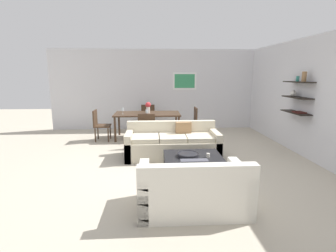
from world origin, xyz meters
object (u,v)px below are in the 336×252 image
decorative_bowl (188,155)px  dining_chair_foot (147,128)px  dining_chair_left_near (99,123)px  dining_chair_right_far (192,120)px  sofa_beige (172,144)px  loveseat_white (193,190)px  coffee_table (193,166)px  dining_table (147,115)px  wine_glass_head (147,108)px  dining_chair_head (148,116)px  wine_glass_foot (147,111)px  centerpiece_vase (148,107)px  candle_jar (208,155)px  wine_glass_left_near (123,110)px

decorative_bowl → dining_chair_foot: bearing=111.1°
dining_chair_left_near → dining_chair_right_far: (2.72, 0.44, 0.00)m
dining_chair_foot → sofa_beige: bearing=-56.3°
loveseat_white → dining_chair_left_near: size_ratio=1.72×
coffee_table → dining_chair_foot: 2.31m
decorative_bowl → dining_chair_left_near: size_ratio=0.45×
dining_table → dining_chair_right_far: size_ratio=2.17×
wine_glass_head → dining_chair_right_far: bearing=-8.8°
dining_chair_head → wine_glass_foot: wine_glass_foot is taller
dining_chair_foot → centerpiece_vase: (0.03, 0.89, 0.44)m
dining_chair_right_far → wine_glass_head: 1.42m
decorative_bowl → dining_chair_head: (-0.81, 3.89, 0.09)m
dining_chair_head → centerpiece_vase: (0.03, -0.91, 0.44)m
wine_glass_head → sofa_beige: bearing=-74.8°
candle_jar → wine_glass_left_near: 3.50m
dining_chair_foot → wine_glass_left_near: bearing=132.0°
coffee_table → dining_chair_right_far: (0.45, 3.22, 0.31)m
coffee_table → candle_jar: size_ratio=14.75×
loveseat_white → dining_chair_foot: 3.37m
coffee_table → candle_jar: candle_jar is taller
decorative_bowl → dining_chair_head: dining_chair_head is taller
coffee_table → wine_glass_foot: size_ratio=6.49×
coffee_table → dining_chair_head: 4.02m
dining_chair_right_far → wine_glass_left_near: bearing=-170.5°
dining_chair_right_far → dining_chair_left_near: bearing=-170.7°
dining_chair_left_near → dining_chair_foot: size_ratio=1.00×
dining_chair_head → wine_glass_head: wine_glass_head is taller
sofa_beige → dining_chair_foot: bearing=123.7°
decorative_bowl → dining_table: bearing=105.1°
dining_chair_head → dining_chair_left_near: same height
candle_jar → dining_chair_right_far: size_ratio=0.08×
wine_glass_left_near → wine_glass_foot: (0.70, -0.31, -0.01)m
dining_chair_right_far → dining_chair_head: bearing=153.5°
dining_chair_left_near → dining_chair_foot: same height
dining_table → dining_chair_right_far: bearing=9.3°
decorative_bowl → candle_jar: 0.37m
loveseat_white → wine_glass_foot: size_ratio=9.18×
decorative_bowl → wine_glass_head: size_ratio=2.47×
wine_glass_foot → centerpiece_vase: 0.43m
dining_chair_left_near → decorative_bowl: bearing=-51.9°
loveseat_white → candle_jar: size_ratio=20.87×
dining_chair_head → wine_glass_left_near: 1.29m
dining_chair_foot → dining_chair_right_far: bearing=39.5°
coffee_table → decorative_bowl: bearing=173.4°
decorative_bowl → centerpiece_vase: 3.13m
decorative_bowl → loveseat_white: bearing=-94.2°
sofa_beige → coffee_table: bearing=-75.9°
wine_glass_left_near → wine_glass_head: (0.70, 0.55, -0.01)m
dining_table → wine_glass_left_near: 0.74m
sofa_beige → dining_chair_head: 2.78m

